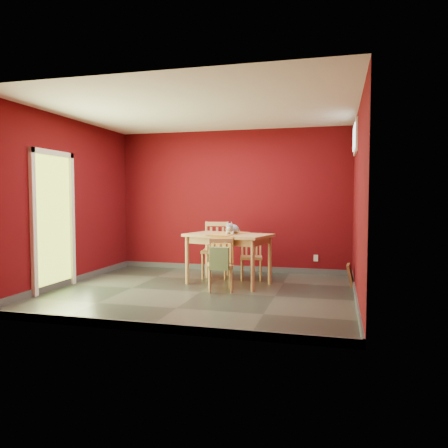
% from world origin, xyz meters
% --- Properties ---
extents(ground, '(4.50, 4.50, 0.00)m').
position_xyz_m(ground, '(0.00, 0.00, 0.00)').
color(ground, '#2D342D').
rests_on(ground, ground).
extents(room_shell, '(4.50, 4.50, 4.50)m').
position_xyz_m(room_shell, '(0.00, 0.00, 0.05)').
color(room_shell, '#50080C').
rests_on(room_shell, ground).
extents(doorway, '(0.06, 1.01, 2.13)m').
position_xyz_m(doorway, '(-2.23, -0.40, 1.12)').
color(doorway, '#B7D838').
rests_on(doorway, ground).
extents(window, '(0.05, 0.90, 0.50)m').
position_xyz_m(window, '(2.23, 1.00, 2.35)').
color(window, white).
rests_on(window, room_shell).
extents(outlet_plate, '(0.08, 0.02, 0.12)m').
position_xyz_m(outlet_plate, '(1.60, 1.99, 0.30)').
color(outlet_plate, silver).
rests_on(outlet_plate, room_shell).
extents(dining_table, '(1.48, 1.08, 0.83)m').
position_xyz_m(dining_table, '(0.26, 0.68, 0.72)').
color(dining_table, tan).
rests_on(dining_table, ground).
extents(table_runner, '(0.58, 0.90, 0.41)m').
position_xyz_m(table_runner, '(0.26, 0.54, 0.76)').
color(table_runner, '#B2702E').
rests_on(table_runner, dining_table).
extents(chair_far_left, '(0.51, 0.51, 0.98)m').
position_xyz_m(chair_far_left, '(-0.11, 1.25, 0.50)').
color(chair_far_left, tan).
rests_on(chair_far_left, ground).
extents(chair_far_right, '(0.43, 0.43, 0.80)m').
position_xyz_m(chair_far_right, '(0.54, 1.21, 0.41)').
color(chair_far_right, tan).
rests_on(chair_far_right, ground).
extents(chair_near, '(0.48, 0.48, 0.81)m').
position_xyz_m(chair_near, '(0.27, 0.15, 0.41)').
color(chair_near, tan).
rests_on(chair_near, ground).
extents(tote_bag, '(0.28, 0.18, 0.40)m').
position_xyz_m(tote_bag, '(0.31, -0.05, 0.52)').
color(tote_bag, '#678958').
rests_on(tote_bag, chair_near).
extents(cat, '(0.25, 0.44, 0.21)m').
position_xyz_m(cat, '(0.33, 0.68, 0.93)').
color(cat, slate).
rests_on(cat, table_runner).
extents(picture_frame, '(0.14, 0.36, 0.35)m').
position_xyz_m(picture_frame, '(2.19, 1.03, 0.18)').
color(picture_frame, brown).
rests_on(picture_frame, ground).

